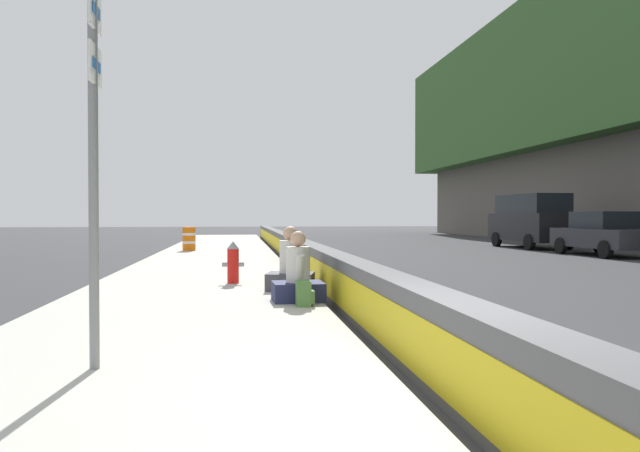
{
  "coord_description": "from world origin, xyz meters",
  "views": [
    {
      "loc": [
        -4.62,
        1.83,
        1.56
      ],
      "look_at": [
        10.32,
        -0.23,
        1.29
      ],
      "focal_mm": 33.71,
      "sensor_mm": 36.0,
      "label": 1
    }
  ],
  "objects_px": {
    "route_sign_post": "(94,145)",
    "construction_barrel": "(189,239)",
    "fire_hydrant": "(233,262)",
    "parked_car_fourth": "(603,234)",
    "seated_person_middle": "(290,270)",
    "backpack": "(304,294)",
    "parked_car_midline": "(531,220)",
    "seated_person_foreground": "(298,279)"
  },
  "relations": [
    {
      "from": "seated_person_foreground",
      "to": "parked_car_midline",
      "type": "relative_size",
      "value": 0.23
    },
    {
      "from": "seated_person_middle",
      "to": "construction_barrel",
      "type": "relative_size",
      "value": 1.28
    },
    {
      "from": "seated_person_foreground",
      "to": "parked_car_midline",
      "type": "distance_m",
      "value": 21.44
    },
    {
      "from": "seated_person_middle",
      "to": "parked_car_fourth",
      "type": "xyz_separation_m",
      "value": [
        10.02,
        -12.97,
        0.34
      ]
    },
    {
      "from": "route_sign_post",
      "to": "parked_car_fourth",
      "type": "height_order",
      "value": "route_sign_post"
    },
    {
      "from": "seated_person_middle",
      "to": "route_sign_post",
      "type": "bearing_deg",
      "value": 157.67
    },
    {
      "from": "seated_person_middle",
      "to": "construction_barrel",
      "type": "xyz_separation_m",
      "value": [
        13.34,
        2.94,
        0.1
      ]
    },
    {
      "from": "fire_hydrant",
      "to": "parked_car_fourth",
      "type": "height_order",
      "value": "parked_car_fourth"
    },
    {
      "from": "fire_hydrant",
      "to": "seated_person_middle",
      "type": "distance_m",
      "value": 1.69
    },
    {
      "from": "parked_car_fourth",
      "to": "route_sign_post",
      "type": "bearing_deg",
      "value": 135.68
    },
    {
      "from": "fire_hydrant",
      "to": "construction_barrel",
      "type": "bearing_deg",
      "value": 8.73
    },
    {
      "from": "fire_hydrant",
      "to": "construction_barrel",
      "type": "height_order",
      "value": "construction_barrel"
    },
    {
      "from": "fire_hydrant",
      "to": "backpack",
      "type": "height_order",
      "value": "fire_hydrant"
    },
    {
      "from": "fire_hydrant",
      "to": "parked_car_fourth",
      "type": "relative_size",
      "value": 0.19
    },
    {
      "from": "construction_barrel",
      "to": "parked_car_midline",
      "type": "height_order",
      "value": "parked_car_midline"
    },
    {
      "from": "fire_hydrant",
      "to": "parked_car_fourth",
      "type": "xyz_separation_m",
      "value": [
        8.74,
        -14.06,
        0.27
      ]
    },
    {
      "from": "seated_person_middle",
      "to": "construction_barrel",
      "type": "height_order",
      "value": "seated_person_middle"
    },
    {
      "from": "parked_car_fourth",
      "to": "construction_barrel",
      "type": "bearing_deg",
      "value": 78.23
    },
    {
      "from": "seated_person_foreground",
      "to": "construction_barrel",
      "type": "relative_size",
      "value": 1.22
    },
    {
      "from": "seated_person_foreground",
      "to": "backpack",
      "type": "distance_m",
      "value": 0.6
    },
    {
      "from": "route_sign_post",
      "to": "seated_person_foreground",
      "type": "distance_m",
      "value": 5.03
    },
    {
      "from": "seated_person_foreground",
      "to": "seated_person_middle",
      "type": "bearing_deg",
      "value": -0.15
    },
    {
      "from": "seated_person_middle",
      "to": "parked_car_fourth",
      "type": "distance_m",
      "value": 16.39
    },
    {
      "from": "seated_person_foreground",
      "to": "parked_car_fourth",
      "type": "height_order",
      "value": "parked_car_fourth"
    },
    {
      "from": "seated_person_middle",
      "to": "parked_car_midline",
      "type": "relative_size",
      "value": 0.24
    },
    {
      "from": "construction_barrel",
      "to": "parked_car_fourth",
      "type": "xyz_separation_m",
      "value": [
        -3.31,
        -15.91,
        0.24
      ]
    },
    {
      "from": "route_sign_post",
      "to": "construction_barrel",
      "type": "relative_size",
      "value": 3.79
    },
    {
      "from": "fire_hydrant",
      "to": "backpack",
      "type": "bearing_deg",
      "value": -161.43
    },
    {
      "from": "fire_hydrant",
      "to": "seated_person_foreground",
      "type": "distance_m",
      "value": 2.98
    },
    {
      "from": "parked_car_fourth",
      "to": "fire_hydrant",
      "type": "bearing_deg",
      "value": 121.86
    },
    {
      "from": "fire_hydrant",
      "to": "seated_person_foreground",
      "type": "xyz_separation_m",
      "value": [
        -2.78,
        -1.09,
        -0.09
      ]
    },
    {
      "from": "seated_person_middle",
      "to": "backpack",
      "type": "relative_size",
      "value": 3.03
    },
    {
      "from": "route_sign_post",
      "to": "parked_car_fourth",
      "type": "xyz_separation_m",
      "value": [
        15.64,
        -15.28,
        -1.35
      ]
    },
    {
      "from": "seated_person_middle",
      "to": "backpack",
      "type": "height_order",
      "value": "seated_person_middle"
    },
    {
      "from": "backpack",
      "to": "parked_car_fourth",
      "type": "height_order",
      "value": "parked_car_fourth"
    },
    {
      "from": "route_sign_post",
      "to": "construction_barrel",
      "type": "bearing_deg",
      "value": 1.91
    },
    {
      "from": "fire_hydrant",
      "to": "parked_car_midline",
      "type": "distance_m",
      "value": 20.04
    },
    {
      "from": "seated_person_foreground",
      "to": "parked_car_fourth",
      "type": "distance_m",
      "value": 17.35
    },
    {
      "from": "backpack",
      "to": "seated_person_foreground",
      "type": "bearing_deg",
      "value": 3.68
    },
    {
      "from": "parked_car_midline",
      "to": "seated_person_middle",
      "type": "bearing_deg",
      "value": 140.45
    },
    {
      "from": "construction_barrel",
      "to": "parked_car_fourth",
      "type": "height_order",
      "value": "parked_car_fourth"
    },
    {
      "from": "seated_person_foreground",
      "to": "fire_hydrant",
      "type": "bearing_deg",
      "value": 21.39
    }
  ]
}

